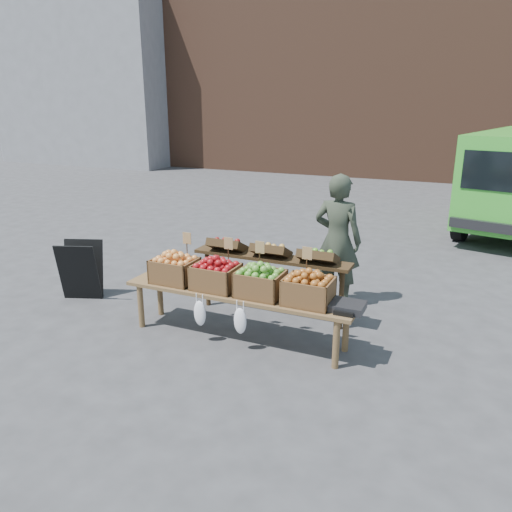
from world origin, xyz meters
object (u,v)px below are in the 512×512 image
at_px(vendor, 337,240).
at_px(crate_russet_pears, 216,277).
at_px(display_bench, 238,315).
at_px(crate_golden_apples, 175,270).
at_px(crate_red_apples, 260,284).
at_px(crate_green_apples, 308,291).
at_px(back_table, 271,278).
at_px(chalkboard_sign, 81,270).
at_px(weighing_scale, 348,307).

xyz_separation_m(vendor, crate_russet_pears, (-1.00, -1.50, -0.16)).
height_order(display_bench, crate_golden_apples, crate_golden_apples).
relative_size(crate_red_apples, crate_green_apples, 1.00).
bearing_deg(back_table, display_bench, -98.09).
relative_size(chalkboard_sign, back_table, 0.39).
height_order(display_bench, crate_red_apples, crate_red_apples).
bearing_deg(crate_red_apples, display_bench, 180.00).
height_order(vendor, display_bench, vendor).
bearing_deg(crate_green_apples, display_bench, 180.00).
xyz_separation_m(crate_golden_apples, crate_green_apples, (1.65, 0.00, 0.00)).
distance_m(vendor, crate_russet_pears, 1.81).
xyz_separation_m(crate_golden_apples, weighing_scale, (2.08, 0.00, -0.10)).
relative_size(vendor, crate_green_apples, 3.50).
xyz_separation_m(vendor, crate_golden_apples, (-1.55, -1.50, -0.16)).
xyz_separation_m(back_table, crate_russet_pears, (-0.38, -0.72, 0.19)).
bearing_deg(chalkboard_sign, vendor, 1.25).
distance_m(chalkboard_sign, weighing_scale, 3.76).
relative_size(chalkboard_sign, crate_russet_pears, 1.63).
bearing_deg(crate_russet_pears, vendor, 56.29).
relative_size(vendor, crate_red_apples, 3.50).
distance_m(crate_golden_apples, weighing_scale, 2.08).
distance_m(chalkboard_sign, back_table, 2.65).
distance_m(chalkboard_sign, crate_russet_pears, 2.25).
height_order(chalkboard_sign, weighing_scale, chalkboard_sign).
relative_size(display_bench, crate_russet_pears, 5.40).
distance_m(vendor, weighing_scale, 1.61).
bearing_deg(display_bench, crate_green_apples, 0.00).
height_order(back_table, display_bench, back_table).
bearing_deg(crate_green_apples, back_table, 135.11).
xyz_separation_m(chalkboard_sign, crate_russet_pears, (2.22, -0.22, 0.30)).
xyz_separation_m(vendor, chalkboard_sign, (-3.22, -1.27, -0.47)).
height_order(chalkboard_sign, back_table, back_table).
bearing_deg(crate_golden_apples, crate_russet_pears, 0.00).
xyz_separation_m(vendor, crate_green_apples, (0.10, -1.50, -0.16)).
distance_m(crate_golden_apples, crate_green_apples, 1.65).
bearing_deg(vendor, back_table, 55.79).
bearing_deg(crate_russet_pears, crate_red_apples, 0.00).
relative_size(crate_green_apples, weighing_scale, 1.47).
xyz_separation_m(crate_russet_pears, weighing_scale, (1.52, 0.00, -0.10)).
height_order(vendor, crate_golden_apples, vendor).
bearing_deg(back_table, crate_red_apples, -76.51).
xyz_separation_m(chalkboard_sign, crate_red_apples, (2.77, -0.22, 0.30)).
distance_m(display_bench, weighing_scale, 1.29).
bearing_deg(weighing_scale, vendor, 109.41).
bearing_deg(vendor, display_bench, 68.66).
bearing_deg(back_table, chalkboard_sign, -169.15).
xyz_separation_m(crate_russet_pears, crate_red_apples, (0.55, 0.00, 0.00)).
height_order(display_bench, weighing_scale, weighing_scale).
height_order(back_table, crate_red_apples, back_table).
relative_size(crate_red_apples, weighing_scale, 1.47).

